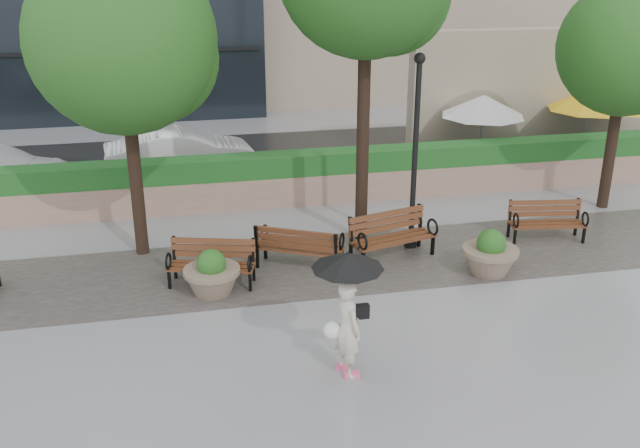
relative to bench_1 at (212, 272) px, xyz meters
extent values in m
plane|color=gray|center=(2.13, -2.50, -0.27)|extent=(100.00, 100.00, 0.00)
cube|color=#383330|center=(2.13, 0.50, -0.27)|extent=(28.00, 3.20, 0.01)
cube|color=tan|center=(2.13, 4.50, 0.13)|extent=(24.00, 0.80, 0.80)
cube|color=#1A501D|center=(2.13, 4.50, 0.80)|extent=(24.00, 0.75, 0.55)
cube|color=tan|center=(11.63, 7.50, 1.73)|extent=(10.00, 0.60, 4.00)
cube|color=#1A501D|center=(11.13, 5.30, 0.18)|extent=(8.00, 0.50, 0.90)
cube|color=black|center=(2.13, 8.50, -0.27)|extent=(40.00, 7.00, 0.00)
cube|color=brown|center=(-0.01, -0.03, 0.15)|extent=(1.79, 0.96, 0.05)
cube|color=brown|center=(0.06, 0.22, 0.44)|extent=(1.68, 0.58, 0.40)
cube|color=black|center=(0.00, -0.01, -0.05)|extent=(1.81, 1.05, 0.44)
torus|color=black|center=(-0.83, 0.02, 0.32)|extent=(0.14, 0.35, 0.35)
torus|color=black|center=(0.72, -0.42, 0.32)|extent=(0.14, 0.35, 0.35)
cube|color=brown|center=(1.88, 0.45, 0.17)|extent=(1.86, 1.32, 0.05)
cube|color=brown|center=(1.75, 0.20, 0.48)|extent=(1.67, 0.95, 0.43)
cube|color=black|center=(1.87, 0.43, -0.04)|extent=(1.91, 1.41, 0.46)
torus|color=black|center=(2.73, 0.22, 0.35)|extent=(0.22, 0.35, 0.37)
torus|color=black|center=(1.21, 1.01, 0.35)|extent=(0.22, 0.35, 0.37)
cube|color=brown|center=(3.94, 0.47, 0.19)|extent=(1.96, 1.04, 0.05)
cube|color=brown|center=(3.86, 0.76, 0.51)|extent=(1.85, 0.62, 0.44)
cube|color=black|center=(3.93, 0.50, -0.03)|extent=(1.99, 1.14, 0.48)
torus|color=black|center=(3.13, 0.06, 0.38)|extent=(0.15, 0.39, 0.39)
torus|color=black|center=(4.85, 0.53, 0.38)|extent=(0.15, 0.39, 0.39)
cube|color=brown|center=(7.70, 0.70, 0.14)|extent=(1.76, 0.76, 0.05)
cube|color=brown|center=(7.74, 0.96, 0.44)|extent=(1.70, 0.37, 0.40)
cube|color=black|center=(7.71, 0.73, -0.05)|extent=(1.77, 0.85, 0.43)
torus|color=black|center=(6.88, 0.65, 0.31)|extent=(0.10, 0.35, 0.35)
torus|color=black|center=(8.47, 0.41, 0.31)|extent=(0.10, 0.35, 0.35)
cylinder|color=#7F6B56|center=(-0.02, -0.39, 0.22)|extent=(1.11, 1.11, 0.09)
sphere|color=#1D4513|center=(-0.02, -0.39, 0.37)|extent=(0.57, 0.57, 0.57)
cylinder|color=#7F6B56|center=(5.68, -0.66, 0.24)|extent=(1.16, 1.16, 0.09)
sphere|color=#1D4513|center=(5.68, -0.66, 0.40)|extent=(0.60, 0.60, 0.60)
cylinder|color=black|center=(4.53, 1.02, 1.81)|extent=(0.12, 0.12, 4.17)
cylinder|color=black|center=(4.53, 1.02, -0.12)|extent=(0.28, 0.28, 0.30)
sphere|color=black|center=(4.53, 1.02, 3.94)|extent=(0.24, 0.24, 0.24)
cylinder|color=black|center=(-1.41, 1.93, 1.89)|extent=(0.28, 0.28, 4.32)
sphere|color=#1D4513|center=(-1.41, 1.93, 4.36)|extent=(3.80, 3.80, 3.80)
sphere|color=#1D4513|center=(-0.81, 2.23, 3.92)|extent=(2.66, 2.66, 2.66)
cylinder|color=black|center=(3.55, 1.74, 2.53)|extent=(0.28, 0.28, 5.60)
cylinder|color=black|center=(10.30, 2.51, 1.63)|extent=(0.28, 0.28, 3.80)
sphere|color=#1D4513|center=(10.30, 2.51, 3.80)|extent=(3.28, 3.28, 3.28)
sphere|color=#1D4513|center=(10.90, 2.81, 3.42)|extent=(2.30, 2.30, 2.30)
cylinder|color=black|center=(8.37, 6.05, -0.22)|extent=(0.40, 0.40, 0.10)
cylinder|color=#99999E|center=(8.37, 6.05, 0.83)|extent=(0.06, 0.06, 2.20)
cone|color=white|center=(8.37, 6.05, 1.73)|extent=(2.50, 2.50, 0.60)
cylinder|color=black|center=(11.89, 6.19, -0.22)|extent=(0.40, 0.40, 0.10)
cylinder|color=#99999E|center=(11.89, 6.19, 0.83)|extent=(0.06, 0.06, 2.20)
cone|color=gold|center=(11.89, 6.19, 1.73)|extent=(2.50, 2.50, 0.60)
cylinder|color=black|center=(12.81, 6.17, -0.22)|extent=(0.40, 0.40, 0.10)
cylinder|color=#99999E|center=(12.81, 6.17, 0.83)|extent=(0.06, 0.06, 2.20)
cone|color=gold|center=(12.81, 6.17, 1.73)|extent=(2.50, 2.50, 0.60)
imported|color=white|center=(-0.37, 7.40, 0.44)|extent=(4.45, 1.98, 1.42)
imported|color=beige|center=(1.90, -3.64, 0.59)|extent=(0.58, 0.72, 1.73)
cube|color=#F2598C|center=(1.86, -3.52, -0.23)|extent=(0.17, 0.26, 0.09)
cube|color=#F2598C|center=(1.93, -3.77, -0.23)|extent=(0.17, 0.26, 0.09)
cube|color=black|center=(2.09, -3.53, 0.76)|extent=(0.19, 0.34, 0.24)
sphere|color=white|center=(1.69, -3.47, 0.43)|extent=(0.30, 0.30, 0.30)
cylinder|color=black|center=(1.88, -3.59, 1.24)|extent=(0.02, 0.02, 0.92)
cone|color=black|center=(1.88, -3.59, 1.68)|extent=(1.13, 1.13, 0.24)
camera|label=1|loc=(-0.56, -13.09, 6.15)|focal=40.00mm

